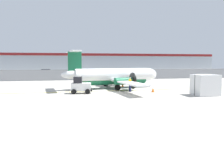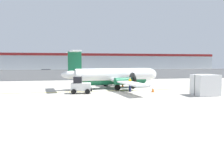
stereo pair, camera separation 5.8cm
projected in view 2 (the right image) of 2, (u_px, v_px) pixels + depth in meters
name	position (u px, v px, depth m)	size (l,w,h in m)	color
ground_plane	(111.00, 91.00, 24.47)	(140.00, 140.00, 0.01)	#ADA89E
perimeter_fence	(97.00, 74.00, 40.12)	(98.00, 0.10, 2.10)	gray
parking_lot_strip	(92.00, 76.00, 51.47)	(98.00, 17.00, 0.12)	#38383A
background_building	(88.00, 63.00, 69.43)	(91.00, 8.10, 6.50)	#A8B2BC
commuter_airplane	(115.00, 76.00, 27.09)	(13.65, 16.02, 4.92)	white
baggage_tug	(81.00, 86.00, 22.49)	(2.43, 1.59, 1.88)	silver
ground_crew_worker	(130.00, 84.00, 23.83)	(0.40, 0.55, 1.70)	#191E4C
cargo_container	(205.00, 85.00, 21.25)	(2.44, 2.05, 2.20)	silver
traffic_cone_near_left	(123.00, 84.00, 28.83)	(0.36, 0.36, 0.64)	orange
traffic_cone_near_right	(153.00, 89.00, 23.48)	(0.36, 0.36, 0.64)	orange
parked_car_0	(46.00, 72.00, 54.17)	(4.20, 2.00, 1.58)	#B28C19
parked_car_1	(77.00, 73.00, 51.08)	(4.31, 2.23, 1.58)	#19662D
parked_car_2	(106.00, 72.00, 57.10)	(4.39, 2.45, 1.58)	navy
parked_car_3	(137.00, 71.00, 60.19)	(4.36, 2.37, 1.58)	navy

